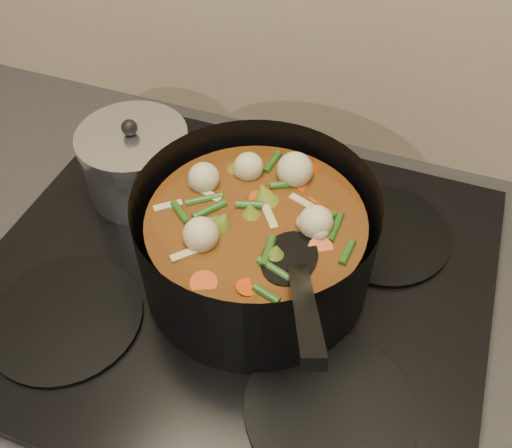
% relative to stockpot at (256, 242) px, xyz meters
% --- Properties ---
extents(counter, '(2.64, 0.64, 0.91)m').
position_rel_stockpot_xyz_m(counter, '(-0.03, -0.01, -0.54)').
color(counter, brown).
rests_on(counter, ground).
extents(stovetop, '(0.62, 0.54, 0.03)m').
position_rel_stockpot_xyz_m(stovetop, '(-0.03, -0.01, -0.07)').
color(stovetop, black).
rests_on(stovetop, counter).
extents(stockpot, '(0.31, 0.37, 0.20)m').
position_rel_stockpot_xyz_m(stockpot, '(0.00, 0.00, 0.00)').
color(stockpot, black).
rests_on(stockpot, stovetop).
extents(saucepan, '(0.15, 0.15, 0.12)m').
position_rel_stockpot_xyz_m(saucepan, '(-0.21, 0.09, -0.01)').
color(saucepan, silver).
rests_on(saucepan, stovetop).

